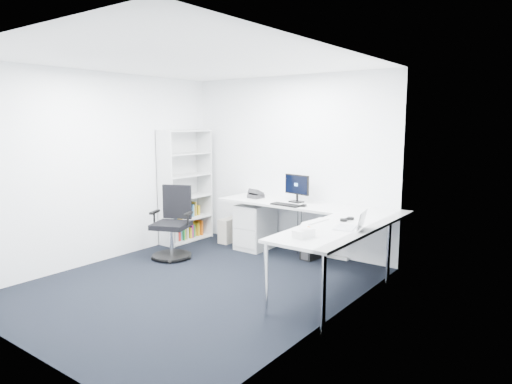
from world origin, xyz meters
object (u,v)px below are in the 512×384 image
Objects in this scene: task_chair at (171,223)px; laptop at (345,219)px; l_desk at (294,237)px; bookshelf at (185,186)px; monitor at (296,188)px.

laptop is (2.72, 0.12, 0.39)m from task_chair.
l_desk is 8.99× the size of laptop.
bookshelf is 3.36m from laptop.
bookshelf is at bearing 100.64° from task_chair.
monitor reaches higher than task_chair.
laptop is at bearing -32.08° from l_desk.
monitor is (-0.22, 0.41, 0.62)m from l_desk.
bookshelf reaches higher than l_desk.
monitor is (1.39, 1.22, 0.50)m from task_chair.
l_desk is at bearing 136.59° from laptop.
l_desk is 0.78m from monitor.
task_chair is at bearing 171.16° from laptop.
l_desk is 2.62× the size of task_chair.
monitor is at bearing 128.80° from laptop.
l_desk is at bearing -1.32° from bookshelf.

